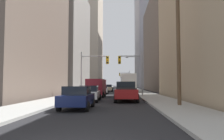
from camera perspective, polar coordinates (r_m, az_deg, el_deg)
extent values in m
cube|color=#9E9E99|center=(55.69, -4.25, -5.27)|extent=(3.34, 160.00, 0.15)
cube|color=#9E9E99|center=(55.45, 6.43, -5.26)|extent=(3.34, 160.00, 0.15)
cube|color=silver|center=(41.68, 3.99, -3.24)|extent=(2.79, 11.56, 2.90)
cube|color=black|center=(41.67, 2.25, -2.53)|extent=(0.29, 10.58, 0.80)
cube|color=red|center=(41.66, 2.25, -4.05)|extent=(0.28, 10.58, 0.28)
cylinder|color=black|center=(45.70, 2.37, -5.10)|extent=(0.32, 1.00, 1.00)
cylinder|color=black|center=(45.76, 5.33, -5.09)|extent=(0.32, 1.00, 1.00)
cylinder|color=black|center=(38.46, 2.37, -5.38)|extent=(0.32, 1.00, 1.00)
cylinder|color=black|center=(38.53, 5.88, -5.36)|extent=(0.32, 1.00, 1.00)
cube|color=maroon|center=(21.03, 3.66, -6.01)|extent=(2.04, 5.41, 0.80)
cube|color=black|center=(21.99, 3.60, -3.95)|extent=(1.81, 1.81, 0.70)
cube|color=black|center=(19.67, 3.75, -4.87)|extent=(1.78, 2.39, 0.10)
cylinder|color=black|center=(22.78, 1.14, -6.84)|extent=(0.28, 0.80, 0.80)
cylinder|color=black|center=(22.82, 6.00, -6.82)|extent=(0.28, 0.80, 0.80)
cylinder|color=black|center=(19.33, 0.91, -7.42)|extent=(0.28, 0.80, 0.80)
cylinder|color=black|center=(19.38, 6.65, -7.39)|extent=(0.28, 0.80, 0.80)
cube|color=maroon|center=(27.93, -4.07, -4.37)|extent=(2.09, 5.23, 1.90)
cube|color=black|center=(30.52, -3.52, -3.53)|extent=(1.76, 0.05, 0.60)
cylinder|color=black|center=(29.73, -5.57, -6.15)|extent=(0.24, 0.72, 0.72)
cylinder|color=black|center=(29.52, -1.85, -6.18)|extent=(0.24, 0.72, 0.72)
cylinder|color=black|center=(26.44, -6.57, -6.46)|extent=(0.24, 0.72, 0.72)
cylinder|color=black|center=(26.21, -2.39, -6.51)|extent=(0.24, 0.72, 0.72)
cube|color=#141E4C|center=(14.91, -9.01, -7.56)|extent=(1.81, 4.20, 0.65)
cube|color=black|center=(14.73, -9.11, -5.27)|extent=(1.59, 1.90, 0.55)
cylinder|color=black|center=(16.43, -11.08, -8.31)|extent=(0.22, 0.64, 0.64)
cylinder|color=black|center=(16.11, -5.02, -8.45)|extent=(0.22, 0.64, 0.64)
cylinder|color=black|center=(13.83, -13.70, -9.16)|extent=(0.22, 0.64, 0.64)
cylinder|color=black|center=(13.46, -6.52, -9.40)|extent=(0.22, 0.64, 0.64)
cube|color=white|center=(21.02, -5.92, -6.43)|extent=(1.94, 4.26, 0.65)
cube|color=black|center=(20.85, -5.97, -4.80)|extent=(1.65, 1.95, 0.55)
cylinder|color=black|center=(22.50, -7.63, -7.06)|extent=(0.22, 0.64, 0.64)
cylinder|color=black|center=(22.27, -3.21, -7.12)|extent=(0.22, 0.64, 0.64)
cylinder|color=black|center=(19.87, -8.98, -7.50)|extent=(0.22, 0.64, 0.64)
cylinder|color=black|center=(19.60, -3.98, -7.59)|extent=(0.22, 0.64, 0.64)
cube|color=black|center=(26.53, 3.22, -5.85)|extent=(1.96, 4.27, 0.65)
cube|color=black|center=(26.37, 3.22, -4.56)|extent=(1.66, 1.96, 0.55)
cylinder|color=black|center=(27.89, 1.39, -6.42)|extent=(0.22, 0.64, 0.64)
cylinder|color=black|center=(27.92, 4.96, -6.40)|extent=(0.22, 0.64, 0.64)
cylinder|color=black|center=(25.21, 1.29, -6.72)|extent=(0.22, 0.64, 0.64)
cylinder|color=black|center=(25.23, 5.24, -6.70)|extent=(0.22, 0.64, 0.64)
cube|color=#B7BABF|center=(35.90, -2.58, -5.27)|extent=(1.96, 4.27, 0.65)
cube|color=black|center=(35.74, -2.60, -4.32)|extent=(1.66, 1.96, 0.55)
cylinder|color=black|center=(37.34, -3.73, -5.70)|extent=(0.22, 0.64, 0.64)
cylinder|color=black|center=(37.19, -1.07, -5.72)|extent=(0.22, 0.64, 0.64)
cylinder|color=black|center=(34.67, -4.20, -5.86)|extent=(0.22, 0.64, 0.64)
cylinder|color=black|center=(34.51, -1.34, -5.88)|extent=(0.22, 0.64, 0.64)
cube|color=#C6B793|center=(48.86, -0.99, -4.84)|extent=(1.91, 4.24, 0.65)
cube|color=black|center=(48.70, -1.00, -4.14)|extent=(1.63, 1.94, 0.55)
cylinder|color=black|center=(50.27, -1.89, -5.17)|extent=(0.22, 0.64, 0.64)
cylinder|color=black|center=(50.17, 0.09, -5.18)|extent=(0.22, 0.64, 0.64)
cylinder|color=black|center=(47.59, -2.13, -5.26)|extent=(0.22, 0.64, 0.64)
cylinder|color=black|center=(47.48, -0.04, -5.27)|extent=(0.22, 0.64, 0.64)
cylinder|color=gray|center=(29.65, -8.00, -1.04)|extent=(0.18, 0.18, 6.00)
cylinder|color=gray|center=(29.59, -4.60, 3.61)|extent=(3.52, 0.12, 0.12)
cube|color=gold|center=(29.37, -1.20, 2.62)|extent=(0.38, 0.30, 1.05)
sphere|color=black|center=(29.24, -1.22, 3.32)|extent=(0.24, 0.24, 0.24)
sphere|color=#F9A514|center=(29.20, -1.22, 2.66)|extent=(0.24, 0.24, 0.24)
sphere|color=black|center=(29.16, -1.22, 2.00)|extent=(0.24, 0.24, 0.24)
cylinder|color=gray|center=(29.30, 7.91, -1.01)|extent=(0.18, 0.18, 6.00)
cylinder|color=gray|center=(29.40, 4.93, 3.66)|extent=(3.03, 0.12, 0.12)
cube|color=gold|center=(29.31, 1.97, 2.64)|extent=(0.38, 0.30, 1.05)
sphere|color=black|center=(29.18, 1.97, 3.34)|extent=(0.24, 0.24, 0.24)
sphere|color=#F9A514|center=(29.14, 1.97, 2.67)|extent=(0.24, 0.24, 0.24)
sphere|color=black|center=(29.11, 1.97, 2.01)|extent=(0.24, 0.24, 0.24)
cylinder|color=gray|center=(73.60, 4.59, -2.58)|extent=(0.18, 0.18, 6.00)
cylinder|color=gray|center=(73.63, 3.30, -0.72)|extent=(3.29, 0.12, 0.12)
cube|color=gold|center=(73.60, 2.02, -1.13)|extent=(0.38, 0.30, 1.05)
sphere|color=black|center=(73.45, 2.02, -0.86)|extent=(0.24, 0.24, 0.24)
sphere|color=#F9A514|center=(73.43, 2.02, -1.13)|extent=(0.24, 0.24, 0.24)
sphere|color=black|center=(73.42, 2.02, -1.39)|extent=(0.24, 0.24, 0.24)
cylinder|color=brown|center=(16.96, 16.92, 7.29)|extent=(0.28, 0.28, 9.69)
cylinder|color=gray|center=(45.54, 6.06, -1.00)|extent=(0.16, 0.16, 7.50)
cylinder|color=gray|center=(45.80, 4.96, 3.44)|extent=(1.72, 0.10, 0.10)
ellipsoid|color=#4C4C51|center=(45.75, 3.89, 3.31)|extent=(0.56, 0.32, 0.20)
cube|color=gray|center=(54.46, -19.30, 7.27)|extent=(22.43, 21.02, 23.56)
cube|color=#B7A893|center=(98.88, -9.20, 10.48)|extent=(21.18, 23.08, 51.38)
cube|color=#66564C|center=(57.10, 19.41, 6.11)|extent=(19.39, 26.47, 22.26)
cube|color=#93939E|center=(98.44, 10.64, 8.99)|extent=(14.13, 29.11, 46.13)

